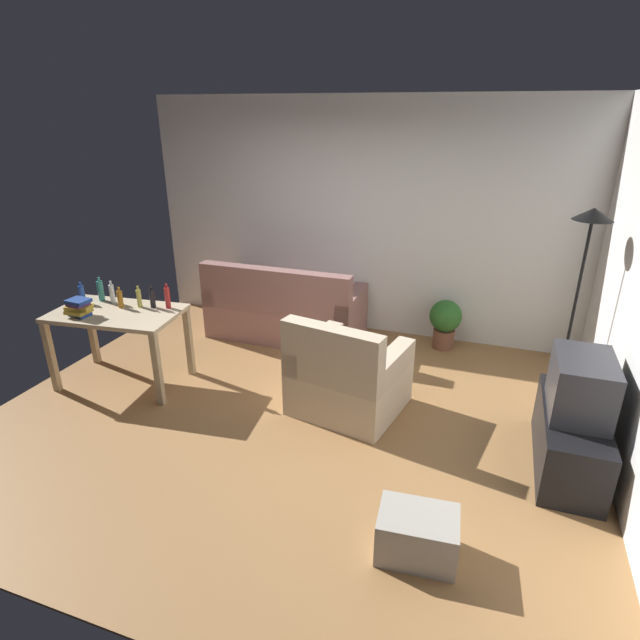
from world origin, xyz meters
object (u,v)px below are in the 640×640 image
(tv, at_px, (582,386))
(bottle_tall, at_px, (101,290))
(potted_plant, at_px, (445,321))
(storage_box, at_px, (417,535))
(bottle_amber, at_px, (120,299))
(bottle_squat, at_px, (139,298))
(bottle_blue, at_px, (82,294))
(bottle_clear, at_px, (112,293))
(bottle_dark, at_px, (152,298))
(bottle_red, at_px, (167,298))
(torchiere_lamp, at_px, (585,256))
(book_stack, at_px, (79,308))
(tv_stand, at_px, (569,439))
(desk, at_px, (118,322))
(couch, at_px, (285,312))
(armchair, at_px, (347,379))

(tv, distance_m, bottle_tall, 4.39)
(potted_plant, height_order, storage_box, potted_plant)
(bottle_amber, height_order, bottle_squat, bottle_squat)
(tv, bearing_deg, bottle_blue, 89.44)
(tv, distance_m, bottle_clear, 4.24)
(bottle_dark, distance_m, bottle_red, 0.15)
(bottle_dark, bearing_deg, bottle_squat, -166.22)
(potted_plant, xyz_separation_m, bottle_clear, (-3.09, -1.68, 0.53))
(torchiere_lamp, relative_size, book_stack, 7.42)
(tv_stand, relative_size, tv, 1.83)
(desk, height_order, bottle_tall, bottle_tall)
(bottle_clear, distance_m, bottle_dark, 0.46)
(bottle_dark, height_order, book_stack, bottle_dark)
(bottle_dark, bearing_deg, bottle_blue, -170.64)
(couch, xyz_separation_m, bottle_amber, (-1.09, -1.45, 0.54))
(tv, bearing_deg, storage_box, 142.61)
(couch, xyz_separation_m, bottle_blue, (-1.53, -1.47, 0.54))
(bottle_tall, relative_size, bottle_squat, 1.15)
(bottle_squat, relative_size, bottle_dark, 0.95)
(torchiere_lamp, bearing_deg, tv_stand, -90.00)
(book_stack, bearing_deg, potted_plant, 33.48)
(tv, relative_size, bottle_amber, 2.91)
(couch, bearing_deg, bottle_red, 63.76)
(tv_stand, xyz_separation_m, bottle_amber, (-4.07, 0.06, 0.61))
(tv_stand, bearing_deg, bottle_dark, 87.48)
(armchair, relative_size, book_stack, 4.27)
(torchiere_lamp, relative_size, bottle_clear, 8.09)
(couch, bearing_deg, bottle_squat, 56.13)
(armchair, bearing_deg, storage_box, 132.62)
(couch, distance_m, desk, 1.92)
(torchiere_lamp, bearing_deg, desk, -165.95)
(bottle_blue, relative_size, book_stack, 0.87)
(bottle_clear, bearing_deg, book_stack, -96.91)
(desk, distance_m, bottle_red, 0.53)
(potted_plant, bearing_deg, armchair, -112.38)
(bottle_tall, height_order, bottle_red, bottle_red)
(armchair, relative_size, bottle_dark, 4.67)
(bottle_red, bearing_deg, bottle_blue, -169.99)
(book_stack, bearing_deg, armchair, 10.18)
(tv_stand, bearing_deg, book_stack, 93.34)
(bottle_amber, bearing_deg, bottle_clear, 152.78)
(desk, height_order, potted_plant, desk)
(bottle_tall, height_order, bottle_amber, bottle_tall)
(storage_box, bearing_deg, bottle_amber, 157.58)
(torchiere_lamp, xyz_separation_m, book_stack, (-4.28, -1.22, -0.57))
(tv, bearing_deg, bottle_red, 86.83)
(tv_stand, height_order, armchair, armchair)
(couch, height_order, tv_stand, couch)
(couch, xyz_separation_m, armchair, (1.16, -1.32, 0.01))
(bottle_squat, bearing_deg, bottle_amber, -156.02)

